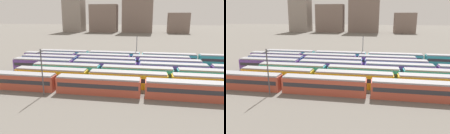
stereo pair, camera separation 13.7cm
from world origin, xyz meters
The scene contains 13 objects.
ground_plane centered at (0.00, 15.60, 0.00)m, with size 600.00×600.00×0.00m, color #666059.
train_track_1 centered at (36.05, 5.20, 1.90)m, with size 93.60×3.06×3.75m.
train_track_2 centered at (37.91, 10.40, 1.90)m, with size 93.60×3.06×3.75m.
train_track_3 centered at (18.97, 15.60, 1.90)m, with size 74.70×3.06×3.75m.
train_track_4 centered at (9.13, 20.80, 1.90)m, with size 55.80×3.06×3.75m.
train_track_5 centered at (6.78, 26.00, 1.90)m, with size 55.80×3.06×3.75m.
train_track_6 centered at (28.74, 31.20, 1.90)m, with size 93.60×3.06×3.75m.
catenary_pole_2 centered at (0.21, -2.86, 5.48)m, with size 0.24×3.20×9.87m.
catenary_pole_3 centered at (17.58, 34.09, 5.08)m, with size 0.24×3.20×9.10m.
distant_building_0 centered at (-50.86, 161.42, 19.98)m, with size 18.28×17.81×39.95m, color gray.
distant_building_1 centered at (-21.12, 161.42, 12.93)m, with size 26.15×14.12×25.85m, color #7A665B.
distant_building_2 centered at (11.07, 161.42, 22.35)m, with size 28.18×12.08×44.69m, color #7A665B.
distant_building_3 centered at (48.44, 161.42, 9.06)m, with size 18.64×13.69×18.13m, color #7A665B.
Camera 2 is at (21.46, -41.26, 16.55)m, focal length 33.54 mm.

